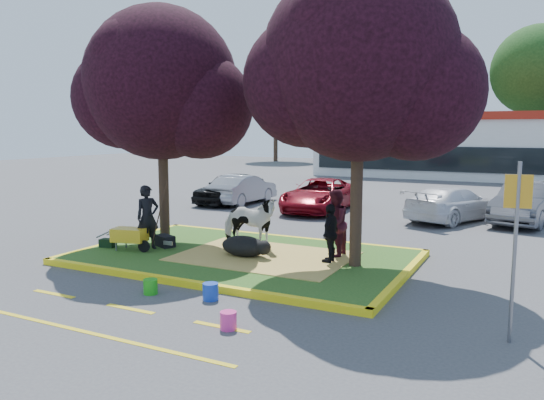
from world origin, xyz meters
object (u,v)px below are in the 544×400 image
at_px(calf, 244,246).
at_px(sign_post, 516,231).
at_px(bucket_green, 151,287).
at_px(handler, 148,217).
at_px(car_black, 230,188).
at_px(cow, 249,222).
at_px(bucket_blue, 211,292).
at_px(car_silver, 243,189).
at_px(bucket_pink, 228,320).
at_px(wheelbarrow, 130,235).

distance_m(calf, sign_post, 6.82).
height_order(calf, bucket_green, calf).
bearing_deg(handler, car_black, 46.89).
bearing_deg(bucket_green, car_black, 114.38).
bearing_deg(cow, car_black, 29.55).
distance_m(bucket_blue, car_black, 13.65).
relative_size(sign_post, bucket_green, 9.27).
bearing_deg(sign_post, car_silver, 123.28).
height_order(car_black, car_silver, car_black).
bearing_deg(car_silver, handler, 106.88).
bearing_deg(handler, sign_post, -74.92).
distance_m(bucket_pink, car_silver, 15.07).
distance_m(wheelbarrow, bucket_pink, 5.98).
xyz_separation_m(bucket_blue, car_black, (-6.77, 11.84, 0.53)).
height_order(handler, car_silver, handler).
distance_m(car_black, car_silver, 0.60).
bearing_deg(wheelbarrow, calf, 0.73).
xyz_separation_m(calf, car_black, (-5.88, 8.99, 0.28)).
bearing_deg(cow, bucket_blue, -166.27).
relative_size(wheelbarrow, car_silver, 0.40).
bearing_deg(handler, bucket_blue, -96.17).
distance_m(calf, car_silver, 10.59).
distance_m(handler, bucket_green, 3.61).
relative_size(calf, wheelbarrow, 0.77).
bearing_deg(handler, cow, -31.21).
distance_m(wheelbarrow, bucket_green, 3.51).
xyz_separation_m(calf, bucket_green, (-0.41, -3.08, -0.26)).
height_order(calf, car_silver, car_silver).
xyz_separation_m(calf, car_silver, (-5.31, 9.16, 0.24)).
relative_size(sign_post, car_silver, 0.72).
height_order(bucket_green, bucket_pink, bucket_green).
relative_size(calf, bucket_blue, 3.63).
bearing_deg(car_silver, bucket_green, 113.38).
height_order(sign_post, car_black, sign_post).
height_order(wheelbarrow, car_black, car_black).
relative_size(cow, bucket_blue, 4.90).
distance_m(bucket_green, bucket_pink, 2.58).
xyz_separation_m(wheelbarrow, car_silver, (-2.30, 9.92, 0.10)).
bearing_deg(car_silver, bucket_blue, 118.85).
bearing_deg(bucket_pink, handler, 142.54).
xyz_separation_m(wheelbarrow, sign_post, (9.22, -1.72, 1.22)).
relative_size(cow, bucket_pink, 5.41).
bearing_deg(car_black, car_silver, 19.87).
bearing_deg(car_silver, calf, 121.66).
xyz_separation_m(cow, handler, (-2.30, -1.36, 0.16)).
bearing_deg(cow, bucket_pink, -159.07).
bearing_deg(bucket_blue, handler, 145.68).
xyz_separation_m(wheelbarrow, bucket_pink, (5.01, -3.24, -0.40)).
relative_size(cow, sign_post, 0.58).
height_order(cow, handler, handler).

